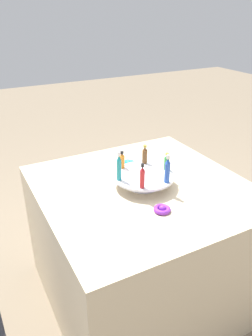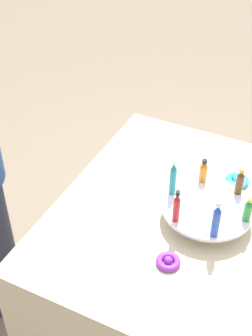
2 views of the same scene
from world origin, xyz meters
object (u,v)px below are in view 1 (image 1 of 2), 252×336
object	(u,v)px
ribbon_bow_purple	(162,209)
ribbon_bow_teal	(128,164)
bottle_brown	(145,155)
bottle_teal	(119,167)
bottle_red	(142,177)
bottle_blue	(167,170)
bottle_green	(167,162)
bottle_orange	(122,160)
display_stand	(143,178)

from	to	relation	value
ribbon_bow_purple	ribbon_bow_teal	xyz separation A→B (m)	(0.09, 0.48, 0.00)
bottle_brown	bottle_teal	xyz separation A→B (m)	(-0.21, -0.10, 0.02)
bottle_teal	bottle_red	xyz separation A→B (m)	(0.06, -0.12, -0.01)
bottle_red	ribbon_bow_teal	bearing A→B (deg)	71.79
ribbon_bow_purple	bottle_blue	bearing A→B (deg)	49.67
ribbon_bow_teal	ribbon_bow_purple	bearing A→B (deg)	-100.07
bottle_blue	bottle_green	size ratio (longest dim) A/B	1.51
bottle_orange	bottle_blue	bearing A→B (deg)	-63.21
bottle_green	bottle_teal	size ratio (longest dim) A/B	0.63
bottle_blue	bottle_brown	distance (m)	0.23
ribbon_bow_teal	display_stand	bearing A→B (deg)	-100.07
bottle_blue	bottle_teal	world-z (taller)	bottle_teal
bottle_orange	bottle_teal	bearing A→B (deg)	-123.21
display_stand	ribbon_bow_purple	size ratio (longest dim) A/B	4.01
ribbon_bow_purple	display_stand	bearing A→B (deg)	79.93
bottle_blue	bottle_red	bearing A→B (deg)	176.79
bottle_green	bottle_teal	distance (m)	0.27
bottle_brown	display_stand	bearing A→B (deg)	-123.21
display_stand	ribbon_bow_teal	distance (m)	0.25
bottle_green	bottle_brown	size ratio (longest dim) A/B	0.89
display_stand	ribbon_bow_purple	distance (m)	0.25
bottle_orange	display_stand	bearing A→B (deg)	-63.21
bottle_green	display_stand	bearing A→B (deg)	176.79
bottle_red	ribbon_bow_purple	bearing A→B (deg)	-76.70
bottle_teal	ribbon_bow_teal	distance (m)	0.32
bottle_orange	bottle_red	distance (m)	0.23
bottle_green	bottle_teal	world-z (taller)	bottle_teal
bottle_red	ribbon_bow_teal	size ratio (longest dim) A/B	1.40
bottle_red	ribbon_bow_purple	world-z (taller)	bottle_red
display_stand	bottle_blue	xyz separation A→B (m)	(0.06, -0.12, 0.08)
bottle_blue	ribbon_bow_purple	size ratio (longest dim) A/B	1.82
bottle_orange	ribbon_bow_purple	world-z (taller)	bottle_orange
display_stand	bottle_red	distance (m)	0.15
display_stand	bottle_red	xyz separation A→B (m)	(-0.07, -0.11, 0.08)
bottle_red	ribbon_bow_teal	xyz separation A→B (m)	(0.12, 0.35, -0.11)
bottle_teal	ribbon_bow_purple	bearing A→B (deg)	-69.92
bottle_brown	ribbon_bow_purple	world-z (taller)	bottle_brown
bottle_orange	ribbon_bow_teal	distance (m)	0.18
bottle_green	bottle_brown	world-z (taller)	bottle_brown
bottle_brown	bottle_orange	xyz separation A→B (m)	(-0.13, 0.01, -0.01)
bottle_orange	ribbon_bow_purple	distance (m)	0.37
display_stand	bottle_green	world-z (taller)	bottle_green
bottle_red	ribbon_bow_teal	distance (m)	0.39
bottle_teal	bottle_red	bearing A→B (deg)	-63.21
bottle_green	bottle_teal	xyz separation A→B (m)	(-0.27, 0.01, 0.02)
bottle_blue	ribbon_bow_teal	xyz separation A→B (m)	(-0.02, 0.36, -0.12)
bottle_green	bottle_red	size ratio (longest dim) A/B	0.75
display_stand	bottle_brown	distance (m)	0.15
bottle_blue	bottle_teal	size ratio (longest dim) A/B	0.95
ribbon_bow_teal	bottle_blue	bearing A→B (deg)	-87.22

